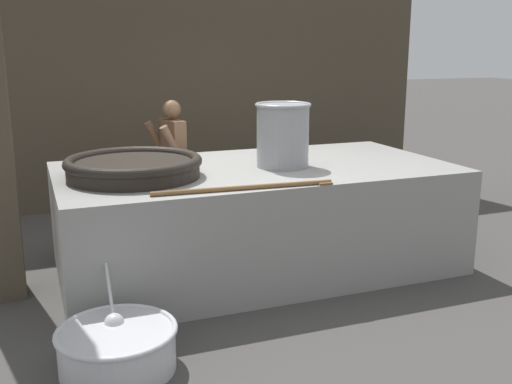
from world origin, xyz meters
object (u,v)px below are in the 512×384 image
object	(u,v)px
giant_wok_near	(134,166)
cook	(173,161)
stock_pot	(283,134)
prep_bowl_vegetables	(117,346)

from	to	relation	value
giant_wok_near	cook	xyz separation A→B (m)	(0.73, 1.60, -0.28)
stock_pot	cook	distance (m)	1.84
giant_wok_near	cook	distance (m)	1.78
giant_wok_near	cook	bearing A→B (deg)	65.59
cook	stock_pot	bearing A→B (deg)	103.41
giant_wok_near	prep_bowl_vegetables	world-z (taller)	giant_wok_near
giant_wok_near	stock_pot	distance (m)	1.46
giant_wok_near	stock_pot	bearing A→B (deg)	-0.58
stock_pot	giant_wok_near	bearing A→B (deg)	179.42
stock_pot	cook	size ratio (longest dim) A/B	0.39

